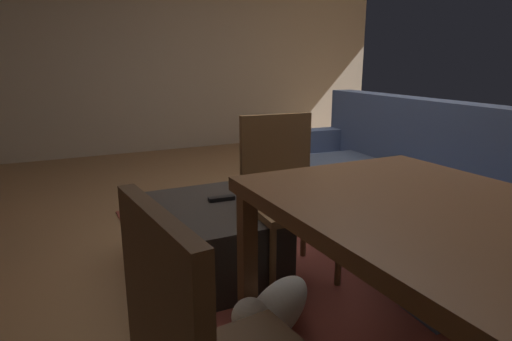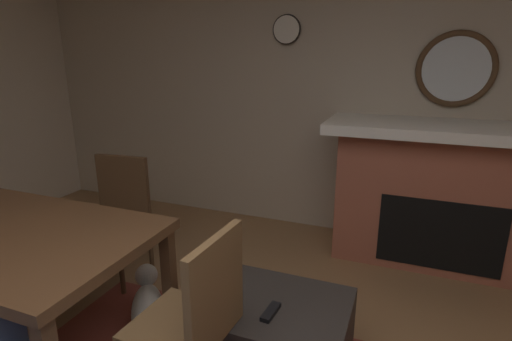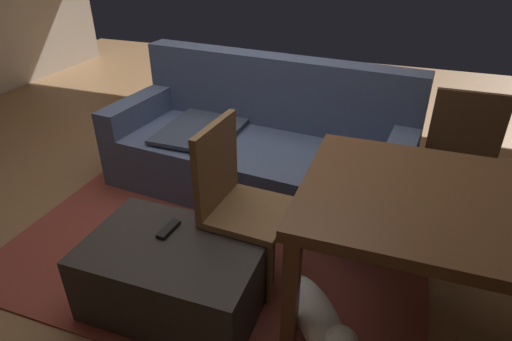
{
  "view_description": "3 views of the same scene",
  "coord_description": "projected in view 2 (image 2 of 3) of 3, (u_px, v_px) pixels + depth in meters",
  "views": [
    {
      "loc": [
        2.46,
        -1.8,
        1.22
      ],
      "look_at": [
        0.16,
        -0.66,
        0.56
      ],
      "focal_mm": 29.8,
      "sensor_mm": 36.0,
      "label": 1
    },
    {
      "loc": [
        -0.39,
        0.74,
        1.68
      ],
      "look_at": [
        0.36,
        -1.19,
        1.07
      ],
      "focal_mm": 27.77,
      "sensor_mm": 36.0,
      "label": 2
    },
    {
      "loc": [
        1.22,
        -2.45,
        1.81
      ],
      "look_at": [
        0.62,
        -0.78,
        0.8
      ],
      "focal_mm": 30.03,
      "sensor_mm": 36.0,
      "label": 3
    }
  ],
  "objects": [
    {
      "name": "round_wall_mirror",
      "position": [
        456.0,
        69.0,
        3.19
      ],
      "size": [
        0.61,
        0.05,
        0.61
      ],
      "color": "#4C331E"
    },
    {
      "name": "fireplace",
      "position": [
        442.0,
        194.0,
        3.21
      ],
      "size": [
        1.86,
        0.76,
        1.17
      ],
      "color": "#9E5642",
      "rests_on": "ground"
    },
    {
      "name": "ottoman_coffee_table",
      "position": [
        264.0,
        332.0,
        2.19
      ],
      "size": [
        0.91,
        0.61,
        0.4
      ],
      "primitive_type": "cube",
      "color": "#2D2826",
      "rests_on": "ground"
    },
    {
      "name": "dining_chair_south",
      "position": [
        117.0,
        210.0,
        3.06
      ],
      "size": [
        0.48,
        0.48,
        0.93
      ],
      "color": "#513823",
      "rests_on": "ground"
    },
    {
      "name": "wall_back_fireplace_side",
      "position": [
        366.0,
        100.0,
        3.59
      ],
      "size": [
        7.5,
        0.12,
        2.57
      ],
      "primitive_type": "cube",
      "color": "#B7A893",
      "rests_on": "ground"
    },
    {
      "name": "small_dog",
      "position": [
        148.0,
        306.0,
        2.48
      ],
      "size": [
        0.49,
        0.57,
        0.28
      ],
      "color": "silver",
      "rests_on": "ground"
    },
    {
      "name": "dining_chair_west",
      "position": [
        197.0,
        314.0,
        1.83
      ],
      "size": [
        0.47,
        0.47,
        0.93
      ],
      "color": "brown",
      "rests_on": "ground"
    },
    {
      "name": "tv_remote",
      "position": [
        271.0,
        312.0,
        2.02
      ],
      "size": [
        0.06,
        0.16,
        0.02
      ],
      "primitive_type": "cube",
      "rotation": [
        0.0,
        0.0,
        -0.08
      ],
      "color": "black",
      "rests_on": "ottoman_coffee_table"
    },
    {
      "name": "wall_clock",
      "position": [
        287.0,
        30.0,
        3.6
      ],
      "size": [
        0.27,
        0.03,
        0.27
      ],
      "color": "silver"
    },
    {
      "name": "dining_table",
      "position": [
        9.0,
        242.0,
        2.22
      ],
      "size": [
        1.62,
        0.99,
        0.74
      ],
      "color": "brown",
      "rests_on": "ground"
    }
  ]
}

